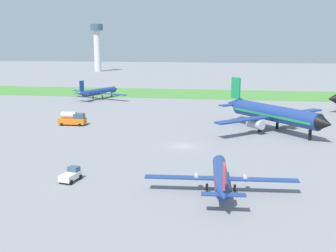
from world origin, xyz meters
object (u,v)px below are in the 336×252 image
at_px(pushback_tug_midfield, 71,175).
at_px(control_tower, 97,43).
at_px(fuel_truck_by_runway, 73,119).
at_px(airplane_foreground_turboprop, 221,176).
at_px(airplane_taxiing_turboprop, 99,92).
at_px(airplane_midfield_jet, 273,113).

bearing_deg(pushback_tug_midfield, control_tower, 27.73).
bearing_deg(fuel_truck_by_runway, pushback_tug_midfield, -70.32).
relative_size(airplane_foreground_turboprop, pushback_tug_midfield, 5.37).
relative_size(airplane_taxiing_turboprop, airplane_foreground_turboprop, 1.08).
xyz_separation_m(airplane_midfield_jet, fuel_truck_by_runway, (-47.37, -0.47, -2.47)).
bearing_deg(airplane_midfield_jet, fuel_truck_by_runway, -130.32).
bearing_deg(airplane_midfield_jet, pushback_tug_midfield, -80.74).
distance_m(airplane_taxiing_turboprop, control_tower, 131.03).
distance_m(airplane_midfield_jet, airplane_taxiing_turboprop, 70.18).
xyz_separation_m(airplane_midfield_jet, control_tower, (-95.52, 167.22, 14.13)).
height_order(airplane_taxiing_turboprop, control_tower, control_tower).
height_order(airplane_midfield_jet, fuel_truck_by_runway, airplane_midfield_jet).
bearing_deg(control_tower, airplane_foreground_turboprop, -67.75).
bearing_deg(airplane_taxiing_turboprop, airplane_midfield_jet, -104.69).
xyz_separation_m(airplane_foreground_turboprop, control_tower, (-84.90, 207.50, 15.91)).
height_order(airplane_foreground_turboprop, fuel_truck_by_runway, airplane_foreground_turboprop).
bearing_deg(airplane_taxiing_turboprop, fuel_truck_by_runway, -146.48).
bearing_deg(airplane_foreground_turboprop, airplane_midfield_jet, -18.44).
bearing_deg(pushback_tug_midfield, airplane_midfield_jet, -29.10).
height_order(airplane_foreground_turboprop, pushback_tug_midfield, airplane_foreground_turboprop).
distance_m(airplane_taxiing_turboprop, pushback_tug_midfield, 85.60).
xyz_separation_m(airplane_midfield_jet, airplane_foreground_turboprop, (-10.63, -40.28, -1.78)).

